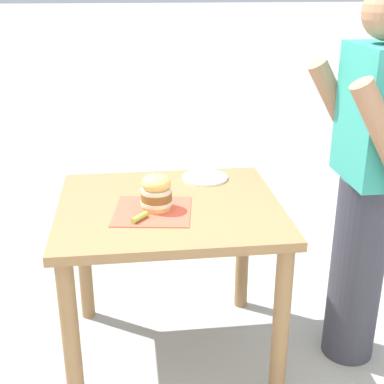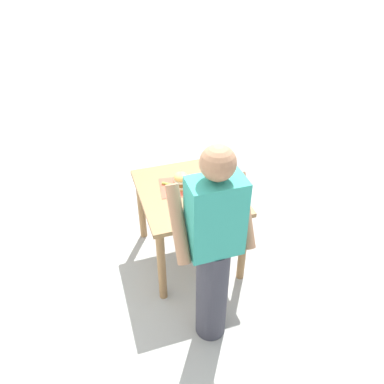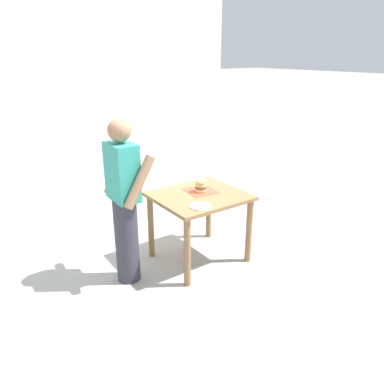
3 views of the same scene
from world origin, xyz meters
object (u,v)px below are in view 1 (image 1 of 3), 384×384
object	(u,v)px
pickle_spear	(140,217)
patio_table	(170,233)
sandwich	(156,192)
diner_across_table	(367,182)
side_plate_with_forks	(205,178)

from	to	relation	value
pickle_spear	patio_table	bearing A→B (deg)	140.98
patio_table	sandwich	world-z (taller)	sandwich
patio_table	sandwich	size ratio (longest dim) A/B	5.09
sandwich	diner_across_table	distance (m)	0.91
patio_table	side_plate_with_forks	bearing A→B (deg)	145.39
patio_table	sandwich	distance (m)	0.23
sandwich	side_plate_with_forks	bearing A→B (deg)	142.96
pickle_spear	diner_across_table	size ratio (longest dim) A/B	0.05
patio_table	pickle_spear	distance (m)	0.26
pickle_spear	sandwich	bearing A→B (deg)	146.24
side_plate_with_forks	patio_table	bearing A→B (deg)	-34.61
pickle_spear	diner_across_table	xyz separation A→B (m)	(-0.08, 0.98, 0.08)
patio_table	side_plate_with_forks	world-z (taller)	side_plate_with_forks
patio_table	side_plate_with_forks	size ratio (longest dim) A/B	4.35
patio_table	diner_across_table	distance (m)	0.89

